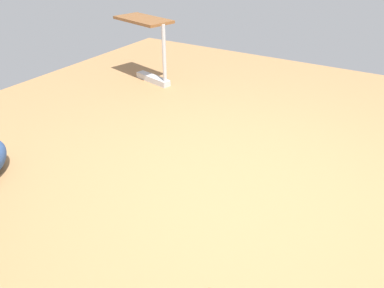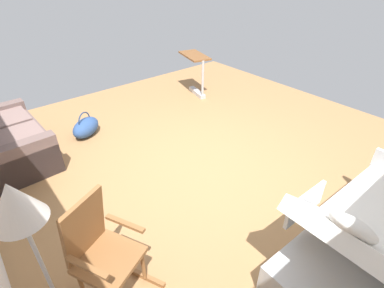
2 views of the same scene
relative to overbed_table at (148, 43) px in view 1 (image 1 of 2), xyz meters
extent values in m
plane|color=#9E7247|center=(-2.11, 1.65, -0.53)|extent=(7.19, 7.19, 0.00)
cube|color=#B2B5BA|center=(-0.06, 0.01, -0.49)|extent=(0.61, 0.26, 0.08)
cylinder|color=black|center=(-0.31, 0.08, -0.50)|extent=(0.07, 0.07, 0.06)
cylinder|color=black|center=(0.20, -0.05, -0.50)|extent=(0.07, 0.07, 0.06)
cylinder|color=#B2B5BA|center=(-0.31, 0.08, -0.08)|extent=(0.05, 0.05, 0.74)
cube|color=brown|center=(0.08, -0.02, 0.29)|extent=(0.87, 0.59, 0.04)
camera|label=1|loc=(-3.09, 3.98, 1.30)|focal=34.91mm
camera|label=2|loc=(-4.66, 3.98, 2.05)|focal=27.34mm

